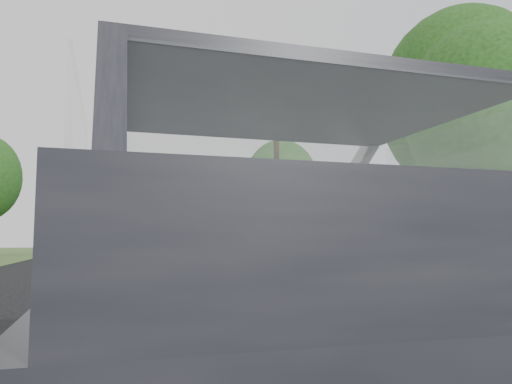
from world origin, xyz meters
TOP-DOWN VIEW (x-y plane):
  - subject_car at (0.00, 0.00)m, footprint 1.80×4.00m
  - dashboard at (0.00, 0.62)m, footprint 1.58×0.45m
  - driver_seat at (-0.40, -0.29)m, footprint 0.50×0.72m
  - passenger_seat at (0.40, -0.29)m, footprint 0.50×0.72m
  - steering_wheel at (-0.40, 0.33)m, footprint 0.36×0.36m
  - cat at (0.26, 0.59)m, footprint 0.66×0.30m
  - guardrail at (4.30, 10.00)m, footprint 0.05×90.00m
  - other_car at (-0.87, 21.48)m, footprint 1.91×4.45m
  - highway_sign at (6.38, 17.74)m, footprint 0.15×1.06m
  - utility_pole at (6.82, 19.38)m, footprint 0.34×0.34m
  - tree_0 at (9.22, 8.59)m, footprint 4.71×4.71m
  - tree_1 at (10.57, 11.06)m, footprint 7.13×7.13m
  - tree_2 at (10.05, 27.75)m, footprint 6.26×6.26m
  - tree_3 at (13.93, 39.41)m, footprint 7.28×7.28m

SIDE VIEW (x-z plane):
  - guardrail at x=4.30m, z-range 0.42..0.74m
  - other_car at x=-0.87m, z-range 0.00..1.44m
  - subject_car at x=0.00m, z-range 0.00..1.45m
  - dashboard at x=0.00m, z-range 0.70..1.00m
  - driver_seat at x=-0.40m, z-range 0.67..1.09m
  - passenger_seat at x=0.40m, z-range 0.67..1.09m
  - steering_wheel at x=-0.40m, z-range 0.90..0.94m
  - cat at x=0.26m, z-range 0.95..1.24m
  - highway_sign at x=6.38m, z-range 0.00..2.65m
  - tree_0 at x=9.22m, z-range 0.00..6.67m
  - tree_2 at x=10.05m, z-range 0.00..7.20m
  - utility_pole at x=6.82m, z-range 0.00..7.95m
  - tree_1 at x=10.57m, z-range 0.00..8.39m
  - tree_3 at x=13.93m, z-range 0.00..8.67m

